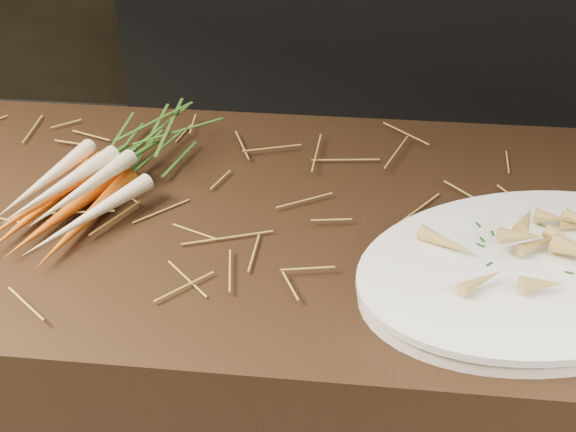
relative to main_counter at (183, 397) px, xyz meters
name	(u,v)px	position (x,y,z in m)	size (l,w,h in m)	color
main_counter	(183,397)	(0.00, 0.00, 0.00)	(2.40, 0.70, 0.90)	black
back_counter	(360,57)	(0.30, 1.88, -0.03)	(1.82, 0.62, 0.84)	black
straw_bedding	(160,201)	(0.00, 0.00, 0.46)	(1.40, 0.60, 0.02)	olive
root_veg_bunch	(116,159)	(-0.09, 0.07, 0.49)	(0.27, 0.49, 0.09)	#CC3F00
serving_platter	(538,274)	(0.57, -0.13, 0.46)	(0.52, 0.34, 0.03)	white
roasted_veg_heap	(544,249)	(0.57, -0.13, 0.51)	(0.25, 0.18, 0.06)	#AC873C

